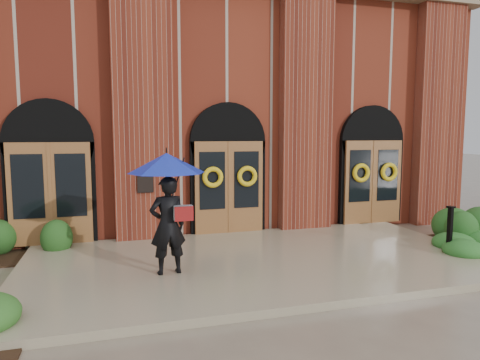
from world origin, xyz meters
name	(u,v)px	position (x,y,z in m)	size (l,w,h in m)	color
ground	(262,267)	(0.00, 0.00, 0.00)	(90.00, 90.00, 0.00)	gray
landing	(260,261)	(0.00, 0.15, 0.07)	(10.00, 5.30, 0.15)	gray
church_building	(190,117)	(0.00, 8.78, 3.50)	(16.20, 12.53, 7.00)	maroon
man_with_umbrella	(167,190)	(-2.04, -0.32, 1.79)	(1.62, 1.62, 2.34)	black
metal_post	(450,228)	(4.30, -0.66, 0.71)	(0.17, 0.17, 1.07)	black
hedge_wall_left	(17,241)	(-5.20, 2.20, 0.40)	(3.12, 1.25, 0.80)	#204818
hedge_front_right	(471,245)	(5.10, -0.50, 0.23)	(1.29, 1.10, 0.46)	#265E22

